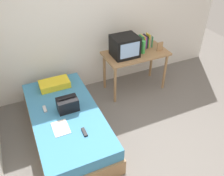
# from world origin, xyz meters

# --- Properties ---
(ground_plane) EXTENTS (8.00, 8.00, 0.00)m
(ground_plane) POSITION_xyz_m (0.00, 0.00, 0.00)
(ground_plane) COLOR slate
(wall_back) EXTENTS (5.20, 0.10, 2.60)m
(wall_back) POSITION_xyz_m (0.00, 2.00, 1.30)
(wall_back) COLOR silver
(wall_back) RESTS_ON ground
(bed) EXTENTS (1.00, 2.00, 0.45)m
(bed) POSITION_xyz_m (-0.96, 0.81, 0.22)
(bed) COLOR #9E754C
(bed) RESTS_ON ground
(desk) EXTENTS (1.16, 0.60, 0.78)m
(desk) POSITION_xyz_m (0.56, 1.48, 0.68)
(desk) COLOR #9E754C
(desk) RESTS_ON ground
(tv) EXTENTS (0.44, 0.39, 0.36)m
(tv) POSITION_xyz_m (0.33, 1.47, 0.96)
(tv) COLOR black
(tv) RESTS_ON desk
(water_bottle) EXTENTS (0.07, 0.07, 0.23)m
(water_bottle) POSITION_xyz_m (0.67, 1.42, 0.89)
(water_bottle) COLOR green
(water_bottle) RESTS_ON desk
(book_row) EXTENTS (0.23, 0.17, 0.25)m
(book_row) POSITION_xyz_m (0.82, 1.61, 0.89)
(book_row) COLOR #337F47
(book_row) RESTS_ON desk
(picture_frame) EXTENTS (0.11, 0.02, 0.16)m
(picture_frame) POSITION_xyz_m (0.99, 1.38, 0.86)
(picture_frame) COLOR #9E754C
(picture_frame) RESTS_ON desk
(pillow) EXTENTS (0.49, 0.28, 0.11)m
(pillow) POSITION_xyz_m (-0.95, 1.51, 0.51)
(pillow) COLOR yellow
(pillow) RESTS_ON bed
(handbag) EXTENTS (0.30, 0.20, 0.22)m
(handbag) POSITION_xyz_m (-0.90, 0.85, 0.55)
(handbag) COLOR black
(handbag) RESTS_ON bed
(magazine) EXTENTS (0.21, 0.29, 0.01)m
(magazine) POSITION_xyz_m (-1.10, 0.53, 0.46)
(magazine) COLOR white
(magazine) RESTS_ON bed
(remote_dark) EXTENTS (0.04, 0.16, 0.02)m
(remote_dark) POSITION_xyz_m (-0.84, 0.32, 0.46)
(remote_dark) COLOR black
(remote_dark) RESTS_ON bed
(remote_silver) EXTENTS (0.04, 0.14, 0.02)m
(remote_silver) POSITION_xyz_m (-1.22, 1.00, 0.46)
(remote_silver) COLOR #B7B7BC
(remote_silver) RESTS_ON bed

